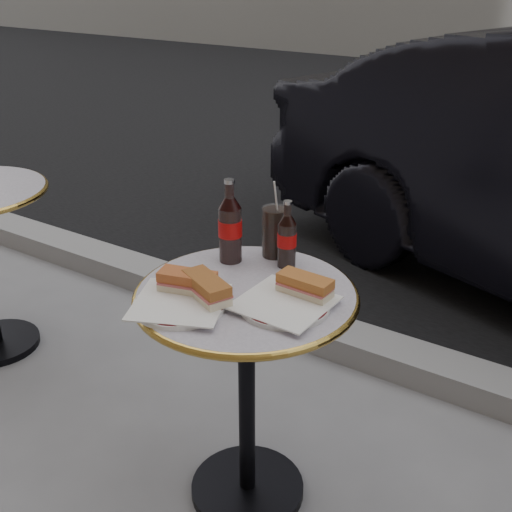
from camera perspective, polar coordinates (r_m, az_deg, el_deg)
The scene contains 11 objects.
ground at distance 2.20m, azimuth -0.76°, elevation -20.16°, with size 80.00×80.00×0.00m, color gray.
curb at distance 2.80m, azimuth 9.68°, elevation -8.09°, with size 40.00×0.20×0.12m, color gray.
bistro_table at distance 1.96m, azimuth -0.82°, elevation -12.62°, with size 0.62×0.62×0.73m, color #BAB2C4, non-canonical shape.
plate_left at distance 1.69m, azimuth -6.79°, elevation -4.31°, with size 0.25×0.25×0.01m, color white.
plate_right at distance 1.68m, azimuth 2.53°, elevation -4.40°, with size 0.24×0.24×0.01m, color silver.
sandwich_left_a at distance 1.73m, azimuth -6.11°, elevation -2.36°, with size 0.15×0.07×0.05m, color #B65B2E.
sandwich_left_b at distance 1.69m, azimuth -4.41°, elevation -2.92°, with size 0.16×0.07×0.06m, color #9A5727.
sandwich_right at distance 1.71m, azimuth 4.37°, elevation -2.71°, with size 0.15×0.07×0.05m, color #B1642D.
cola_bottle_left at distance 1.88m, azimuth -2.33°, elevation 3.14°, with size 0.07×0.07×0.26m, color black, non-canonical shape.
cola_bottle_right at distance 1.86m, azimuth 2.78°, elevation 1.97°, with size 0.06×0.06×0.21m, color black, non-canonical shape.
cola_glass at distance 1.94m, azimuth 1.64°, elevation 2.18°, with size 0.08×0.08×0.16m, color black.
Camera 1 is at (0.87, -1.28, 1.57)m, focal length 45.00 mm.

